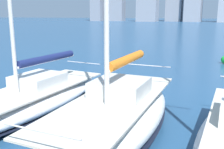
# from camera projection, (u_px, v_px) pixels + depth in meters

# --- Properties ---
(sailboat_orange) EXTENTS (3.12, 8.50, 12.44)m
(sailboat_orange) POSITION_uv_depth(u_px,v_px,m) (115.00, 115.00, 9.01)
(sailboat_orange) COLOR white
(sailboat_orange) RESTS_ON ground
(sailboat_navy) EXTENTS (3.34, 9.55, 9.05)m
(sailboat_navy) POSITION_uv_depth(u_px,v_px,m) (31.00, 98.00, 11.43)
(sailboat_navy) COLOR white
(sailboat_navy) RESTS_ON ground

